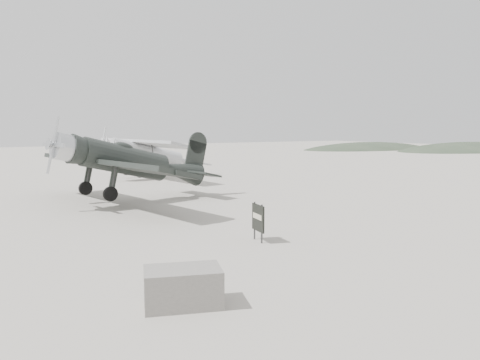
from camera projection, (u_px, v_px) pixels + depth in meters
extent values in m
plane|color=#AAA497|center=(257.00, 216.00, 19.43)|extent=(160.00, 160.00, 0.00)
ellipsoid|color=#303D2D|center=(470.00, 150.00, 74.59)|extent=(36.00, 18.00, 6.00)
ellipsoid|color=#303D2D|center=(369.00, 149.00, 79.45)|extent=(32.00, 16.00, 5.20)
cylinder|color=black|center=(124.00, 161.00, 22.27)|extent=(4.39, 2.06, 1.34)
cone|color=black|center=(179.00, 157.00, 24.37)|extent=(2.67, 1.66, 1.25)
cylinder|color=silver|center=(63.00, 164.00, 20.33)|extent=(1.06, 1.32, 1.19)
cone|color=silver|center=(50.00, 165.00, 19.95)|extent=(0.42, 0.59, 0.54)
cube|color=silver|center=(52.00, 165.00, 19.99)|extent=(0.09, 0.18, 2.49)
ellipsoid|color=black|center=(120.00, 149.00, 22.08)|extent=(1.15, 0.83, 0.44)
cube|color=black|center=(112.00, 169.00, 21.86)|extent=(3.98, 11.69, 0.21)
cube|color=black|center=(191.00, 156.00, 24.88)|extent=(1.74, 4.15, 0.10)
cube|color=black|center=(193.00, 140.00, 24.88)|extent=(1.15, 0.29, 1.73)
cylinder|color=black|center=(118.00, 201.00, 20.80)|extent=(0.67, 0.26, 0.65)
cylinder|color=black|center=(93.00, 194.00, 22.71)|extent=(0.67, 0.26, 0.65)
cylinder|color=#333333|center=(118.00, 186.00, 20.73)|extent=(0.12, 0.12, 1.34)
cylinder|color=#333333|center=(92.00, 181.00, 22.64)|extent=(0.12, 0.12, 1.34)
cylinder|color=black|center=(195.00, 164.00, 25.09)|extent=(0.22, 0.11, 0.21)
cylinder|color=#A9AAAE|center=(147.00, 153.00, 33.35)|extent=(5.37, 1.65, 1.12)
cone|color=#A9AAAE|center=(190.00, 151.00, 35.52)|extent=(1.92, 1.20, 1.02)
cone|color=#A9AAAE|center=(107.00, 154.00, 31.56)|extent=(0.71, 1.11, 1.06)
cube|color=#A9AAAE|center=(102.00, 155.00, 31.31)|extent=(0.06, 0.15, 2.23)
cube|color=#A9AAAE|center=(142.00, 144.00, 33.04)|extent=(3.05, 11.31, 0.18)
cube|color=#A9AAAE|center=(195.00, 151.00, 35.82)|extent=(1.26, 3.53, 0.08)
cube|color=#A9AAAE|center=(196.00, 142.00, 35.81)|extent=(0.92, 0.17, 1.32)
cylinder|color=black|center=(144.00, 177.00, 32.16)|extent=(0.58, 0.20, 0.57)
cylinder|color=black|center=(130.00, 174.00, 33.91)|extent=(0.58, 0.20, 0.57)
cylinder|color=#333333|center=(144.00, 168.00, 32.09)|extent=(0.10, 0.10, 1.22)
cylinder|color=#333333|center=(130.00, 166.00, 33.84)|extent=(0.10, 0.10, 1.22)
cylinder|color=black|center=(198.00, 155.00, 35.98)|extent=(0.19, 0.09, 0.18)
cube|color=slate|center=(183.00, 287.00, 9.59)|extent=(1.80, 1.44, 0.78)
cylinder|color=#333333|center=(262.00, 224.00, 14.74)|extent=(0.07, 0.07, 1.24)
cylinder|color=#333333|center=(255.00, 221.00, 15.27)|extent=(0.07, 0.07, 1.24)
cube|color=black|center=(258.00, 218.00, 14.99)|extent=(0.21, 0.85, 0.86)
cube|color=beige|center=(257.00, 216.00, 14.97)|extent=(0.13, 0.66, 0.17)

